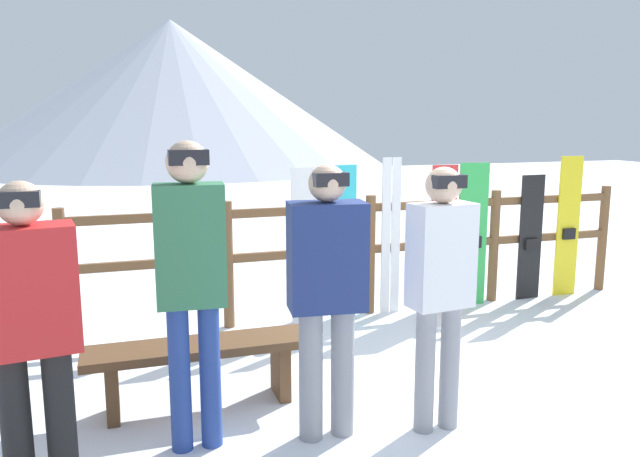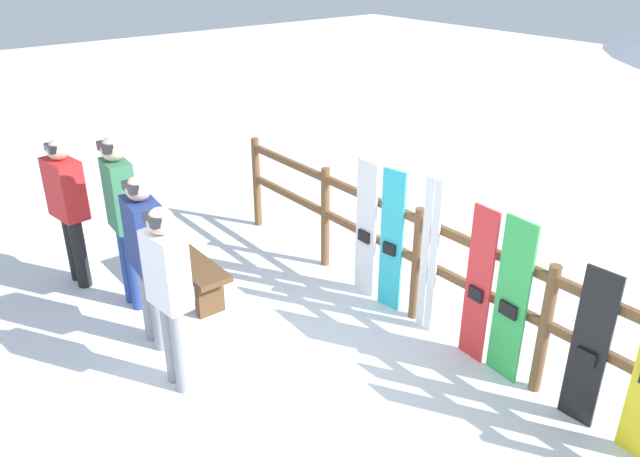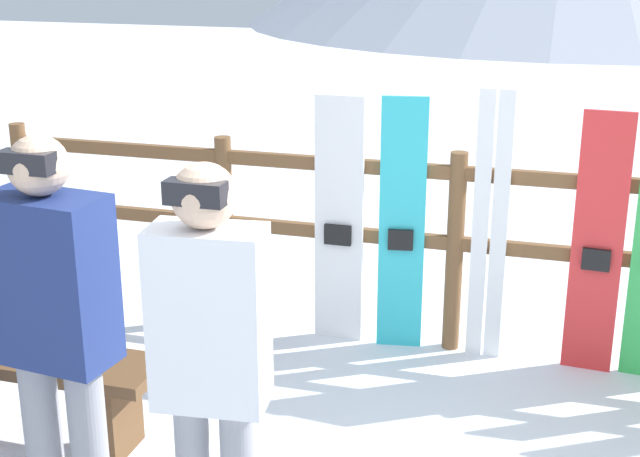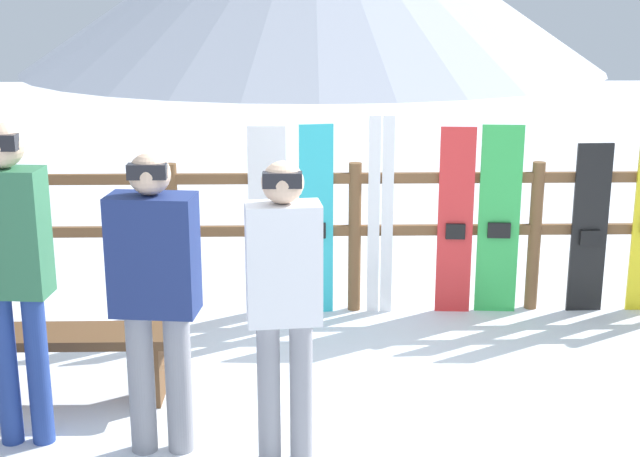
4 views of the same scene
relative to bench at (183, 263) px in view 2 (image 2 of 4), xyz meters
The scene contains 13 objects.
ground_plane 1.97m from the bench, 11.88° to the right, with size 40.00×40.00×0.00m, color white.
fence 2.49m from the bench, 39.83° to the left, with size 5.80×0.10×1.20m.
bench is the anchor object (origin of this frame).
person_navy 1.14m from the bench, 42.79° to the right, with size 0.48×0.30×1.68m.
person_white 1.70m from the bench, 29.10° to the right, with size 0.41×0.25×1.66m.
person_plaid_green 0.92m from the bench, 99.11° to the right, with size 0.41×0.25×1.82m.
person_red 1.36m from the bench, 138.01° to the right, with size 0.49×0.31×1.65m.
snowboard_white 1.99m from the bench, 51.40° to the left, with size 0.29×0.06×1.49m.
snowboard_cyan 2.24m from the bench, 43.72° to the left, with size 0.26×0.09×1.50m.
ski_pair_white 2.62m from the bench, 36.11° to the left, with size 0.19×0.02×1.57m.
snowboard_red 3.10m from the bench, 29.64° to the left, with size 0.27×0.07×1.48m.
snowboard_green 3.40m from the bench, 26.78° to the left, with size 0.32×0.07×1.50m.
snowboard_black_stripe 4.04m from the bench, 22.18° to the left, with size 0.28×0.06×1.35m.
Camera 2 is at (3.61, -2.09, 3.52)m, focal length 35.00 mm.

